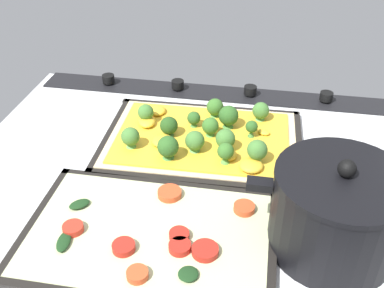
{
  "coord_description": "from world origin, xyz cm",
  "views": [
    {
      "loc": [
        -10.87,
        61.48,
        48.78
      ],
      "look_at": [
        0.27,
        -2.15,
        4.19
      ],
      "focal_mm": 42.35,
      "sensor_mm": 36.0,
      "label": 1
    }
  ],
  "objects_px": {
    "broccoli_pizza": "(202,136)",
    "baking_tray_back": "(149,237)",
    "veggie_pizza_back": "(151,234)",
    "baking_tray_front": "(202,143)",
    "cooking_pot": "(336,212)"
  },
  "relations": [
    {
      "from": "veggie_pizza_back",
      "to": "cooking_pot",
      "type": "bearing_deg",
      "value": -172.2
    },
    {
      "from": "broccoli_pizza",
      "to": "veggie_pizza_back",
      "type": "distance_m",
      "value": 0.25
    },
    {
      "from": "broccoli_pizza",
      "to": "baking_tray_back",
      "type": "distance_m",
      "value": 0.25
    },
    {
      "from": "baking_tray_front",
      "to": "baking_tray_back",
      "type": "height_order",
      "value": "same"
    },
    {
      "from": "broccoli_pizza",
      "to": "cooking_pot",
      "type": "bearing_deg",
      "value": 135.46
    },
    {
      "from": "baking_tray_back",
      "to": "veggie_pizza_back",
      "type": "bearing_deg",
      "value": 170.95
    },
    {
      "from": "veggie_pizza_back",
      "to": "cooking_pot",
      "type": "relative_size",
      "value": 1.37
    },
    {
      "from": "baking_tray_back",
      "to": "veggie_pizza_back",
      "type": "relative_size",
      "value": 1.07
    },
    {
      "from": "baking_tray_front",
      "to": "baking_tray_back",
      "type": "relative_size",
      "value": 1.03
    },
    {
      "from": "baking_tray_back",
      "to": "cooking_pot",
      "type": "height_order",
      "value": "cooking_pot"
    },
    {
      "from": "baking_tray_front",
      "to": "cooking_pot",
      "type": "distance_m",
      "value": 0.31
    },
    {
      "from": "baking_tray_front",
      "to": "cooking_pot",
      "type": "height_order",
      "value": "cooking_pot"
    },
    {
      "from": "baking_tray_back",
      "to": "veggie_pizza_back",
      "type": "height_order",
      "value": "veggie_pizza_back"
    },
    {
      "from": "veggie_pizza_back",
      "to": "baking_tray_front",
      "type": "bearing_deg",
      "value": -98.14
    },
    {
      "from": "broccoli_pizza",
      "to": "veggie_pizza_back",
      "type": "height_order",
      "value": "broccoli_pizza"
    }
  ]
}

